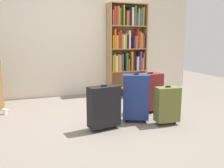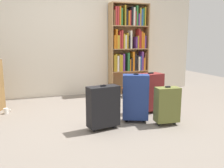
{
  "view_description": "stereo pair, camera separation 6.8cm",
  "coord_description": "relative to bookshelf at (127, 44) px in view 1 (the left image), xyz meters",
  "views": [
    {
      "loc": [
        -1.11,
        -3.35,
        1.24
      ],
      "look_at": [
        0.18,
        0.14,
        0.55
      ],
      "focal_mm": 38.42,
      "sensor_mm": 36.0,
      "label": 1
    },
    {
      "loc": [
        -1.05,
        -3.37,
        1.24
      ],
      "look_at": [
        0.18,
        0.14,
        0.55
      ],
      "focal_mm": 38.42,
      "sensor_mm": 36.0,
      "label": 2
    }
  ],
  "objects": [
    {
      "name": "suitcase_olive",
      "position": [
        -0.32,
        -2.21,
        -0.84
      ],
      "size": [
        0.36,
        0.23,
        0.58
      ],
      "color": "brown",
      "rests_on": "ground"
    },
    {
      "name": "mug",
      "position": [
        -2.6,
        -0.86,
        -1.09
      ],
      "size": [
        0.12,
        0.08,
        0.1
      ],
      "color": "white",
      "rests_on": "ground"
    },
    {
      "name": "suitcase_navy_blue",
      "position": [
        -0.7,
        -1.94,
        -0.75
      ],
      "size": [
        0.43,
        0.34,
        0.75
      ],
      "color": "navy",
      "rests_on": "ground"
    },
    {
      "name": "storage_box",
      "position": [
        -0.02,
        -0.43,
        -1.04
      ],
      "size": [
        0.46,
        0.3,
        0.19
      ],
      "color": "black",
      "rests_on": "ground"
    },
    {
      "name": "suitcase_black",
      "position": [
        -1.26,
        -2.08,
        -0.81
      ],
      "size": [
        0.47,
        0.27,
        0.64
      ],
      "color": "black",
      "rests_on": "ground"
    },
    {
      "name": "suitcase_dark_red",
      "position": [
        -0.25,
        -1.57,
        -0.78
      ],
      "size": [
        0.44,
        0.31,
        0.69
      ],
      "color": "maroon",
      "rests_on": "ground"
    },
    {
      "name": "back_wall",
      "position": [
        -1.15,
        0.22,
        0.16
      ],
      "size": [
        5.78,
        0.1,
        2.6
      ],
      "primitive_type": "cube",
      "color": "beige",
      "rests_on": "ground"
    },
    {
      "name": "bookshelf",
      "position": [
        0.0,
        0.0,
        0.0
      ],
      "size": [
        0.9,
        0.3,
        2.04
      ],
      "color": "#A87F51",
      "rests_on": "ground"
    },
    {
      "name": "ground_plane",
      "position": [
        -1.15,
        -1.77,
        -1.14
      ],
      "size": [
        10.11,
        10.11,
        0.0
      ],
      "primitive_type": "plane",
      "color": "slate"
    }
  ]
}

